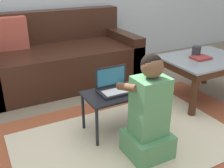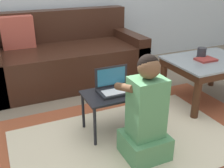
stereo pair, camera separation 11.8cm
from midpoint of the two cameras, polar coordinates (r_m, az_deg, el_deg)
The scene contains 10 objects.
ground_plane at distance 2.29m, azimuth 1.83°, elevation -10.26°, with size 16.00×16.00×0.00m, color #7F705B.
area_rug at distance 2.16m, azimuth 4.82°, elevation -12.40°, with size 2.45×1.51×0.01m.
couch at distance 3.24m, azimuth -9.04°, elevation 5.64°, with size 1.78×0.90×0.82m.
coffee_table at distance 2.86m, azimuth 21.33°, elevation 3.57°, with size 0.81×0.63×0.45m.
laptop_desk at distance 2.16m, azimuth 2.52°, elevation -3.02°, with size 0.54×0.33×0.35m.
laptop at distance 2.14m, azimuth 2.19°, elevation -0.84°, with size 0.29×0.19×0.20m.
computer_mouse at distance 2.19m, azimuth 7.94°, elevation -0.92°, with size 0.06×0.10×0.03m.
person_seated at distance 1.86m, azimuth 9.17°, elevation -7.04°, with size 0.31×0.39×0.78m.
cup_on_table at distance 2.85m, azimuth 20.06°, elevation 6.40°, with size 0.09×0.09×0.10m.
book_on_table at distance 2.78m, azimuth 20.90°, elevation 4.99°, with size 0.19×0.14×0.02m.
Camera 2 is at (-0.80, -1.73, 1.27)m, focal length 42.00 mm.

